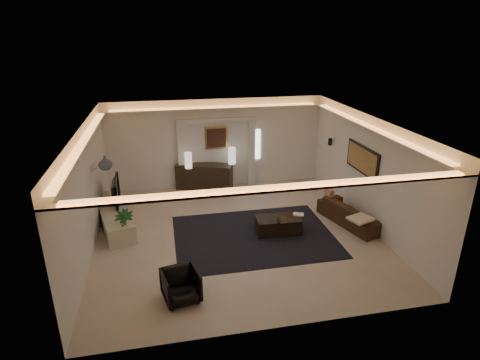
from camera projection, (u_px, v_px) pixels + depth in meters
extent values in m
plane|color=beige|center=(237.00, 234.00, 10.16)|extent=(7.00, 7.00, 0.00)
plane|color=white|center=(237.00, 123.00, 9.12)|extent=(7.00, 7.00, 0.00)
plane|color=white|center=(216.00, 144.00, 12.84)|extent=(7.00, 0.00, 7.00)
plane|color=white|center=(278.00, 257.00, 6.44)|extent=(7.00, 0.00, 7.00)
plane|color=white|center=(87.00, 193.00, 8.99)|extent=(0.00, 7.00, 7.00)
plane|color=white|center=(368.00, 172.00, 10.29)|extent=(0.00, 7.00, 7.00)
cube|color=silver|center=(237.00, 135.00, 9.22)|extent=(7.00, 7.00, 0.04)
cube|color=white|center=(257.00, 144.00, 13.11)|extent=(0.25, 0.03, 1.00)
cube|color=black|center=(254.00, 236.00, 10.05)|extent=(4.00, 3.00, 0.01)
cube|color=silver|center=(182.00, 157.00, 12.66)|extent=(0.22, 0.20, 2.20)
cube|color=silver|center=(251.00, 153.00, 13.09)|extent=(0.22, 0.20, 2.20)
cube|color=silver|center=(216.00, 120.00, 12.46)|extent=(2.52, 0.20, 0.12)
cube|color=tan|center=(216.00, 138.00, 12.74)|extent=(0.74, 0.04, 0.74)
cube|color=#4C2D1E|center=(216.00, 138.00, 12.72)|extent=(0.62, 0.02, 0.62)
cube|color=black|center=(362.00, 159.00, 10.47)|extent=(0.04, 1.64, 0.74)
cube|color=tan|center=(362.00, 159.00, 10.47)|extent=(0.02, 1.50, 0.62)
cylinder|color=black|center=(330.00, 142.00, 12.20)|extent=(0.12, 0.12, 0.22)
cube|color=silver|center=(97.00, 165.00, 10.21)|extent=(0.10, 0.55, 0.04)
cube|color=black|center=(204.00, 177.00, 12.90)|extent=(1.88, 1.18, 0.90)
cylinder|color=#F9E0BB|center=(188.00, 161.00, 12.32)|extent=(0.30, 0.30, 0.50)
cylinder|color=white|center=(232.00, 157.00, 12.72)|extent=(0.30, 0.30, 0.54)
cube|color=beige|center=(114.00, 216.00, 10.60)|extent=(1.31, 2.77, 0.50)
imported|color=black|center=(113.00, 192.00, 10.69)|extent=(1.22, 0.21, 0.70)
cylinder|color=black|center=(117.00, 189.00, 11.33)|extent=(0.18, 0.18, 0.38)
imported|color=#3A4D63|center=(105.00, 163.00, 9.74)|extent=(0.36, 0.36, 0.35)
imported|color=#20531F|center=(125.00, 227.00, 9.64)|extent=(0.48, 0.48, 0.83)
imported|color=#493016|center=(351.00, 213.00, 10.62)|extent=(2.13, 1.31, 0.58)
cube|color=silver|center=(360.00, 219.00, 9.75)|extent=(0.67, 0.60, 0.06)
cube|color=tan|center=(329.00, 195.00, 11.14)|extent=(0.14, 0.42, 0.42)
cube|color=black|center=(278.00, 225.00, 10.17)|extent=(1.16, 0.67, 0.42)
imported|color=#332518|center=(283.00, 222.00, 9.81)|extent=(0.35, 0.35, 0.08)
cube|color=white|center=(299.00, 215.00, 10.24)|extent=(0.32, 0.28, 0.03)
imported|color=black|center=(181.00, 286.00, 7.58)|extent=(0.81, 0.82, 0.63)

